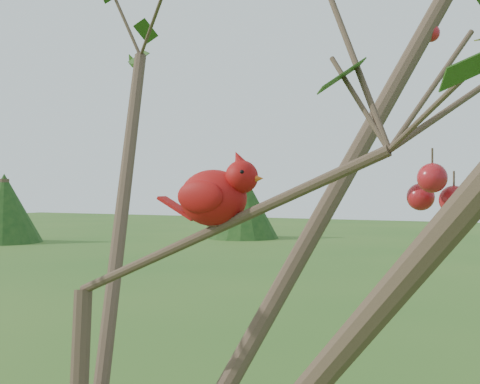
{
  "coord_description": "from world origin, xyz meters",
  "views": [
    {
      "loc": [
        0.74,
        -0.8,
        2.15
      ],
      "look_at": [
        0.3,
        0.08,
        2.14
      ],
      "focal_mm": 45.0,
      "sensor_mm": 36.0,
      "label": 1
    }
  ],
  "objects": [
    {
      "name": "crabapple_tree",
      "position": [
        0.03,
        -0.02,
        2.12
      ],
      "size": [
        2.35,
        2.05,
        2.95
      ],
      "color": "#3E2E21",
      "rests_on": "ground"
    },
    {
      "name": "cardinal",
      "position": [
        0.26,
        0.07,
        2.14
      ],
      "size": [
        0.2,
        0.1,
        0.14
      ],
      "rotation": [
        0.0,
        0.0,
        0.01
      ],
      "color": "#A80E0E",
      "rests_on": "ground"
    },
    {
      "name": "distant_trees",
      "position": [
        -1.28,
        23.01,
        1.47
      ],
      "size": [
        39.99,
        14.78,
        3.31
      ],
      "color": "#3E2E21",
      "rests_on": "ground"
    }
  ]
}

